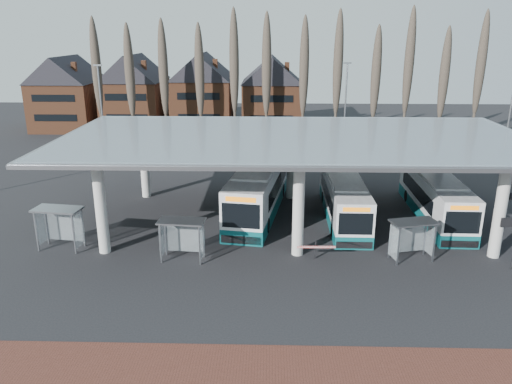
{
  "coord_description": "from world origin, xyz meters",
  "views": [
    {
      "loc": [
        -1.78,
        -25.76,
        13.17
      ],
      "look_at": [
        -2.68,
        7.0,
        2.56
      ],
      "focal_mm": 35.0,
      "sensor_mm": 36.0,
      "label": 1
    }
  ],
  "objects_px": {
    "bus_3": "(435,197)",
    "shelter_2": "(412,231)",
    "bus_1": "(259,189)",
    "shelter_0": "(60,219)",
    "shelter_1": "(182,230)",
    "bus_2": "(344,198)"
  },
  "relations": [
    {
      "from": "bus_3",
      "to": "shelter_2",
      "type": "distance_m",
      "value": 8.29
    },
    {
      "from": "shelter_1",
      "to": "shelter_2",
      "type": "height_order",
      "value": "shelter_1"
    },
    {
      "from": "bus_1",
      "to": "shelter_2",
      "type": "bearing_deg",
      "value": -32.98
    },
    {
      "from": "bus_1",
      "to": "shelter_2",
      "type": "height_order",
      "value": "bus_1"
    },
    {
      "from": "bus_2",
      "to": "shelter_1",
      "type": "height_order",
      "value": "bus_2"
    },
    {
      "from": "bus_2",
      "to": "bus_1",
      "type": "bearing_deg",
      "value": 168.7
    },
    {
      "from": "shelter_0",
      "to": "shelter_2",
      "type": "bearing_deg",
      "value": 4.65
    },
    {
      "from": "bus_2",
      "to": "shelter_1",
      "type": "bearing_deg",
      "value": -144.73
    },
    {
      "from": "bus_1",
      "to": "bus_2",
      "type": "bearing_deg",
      "value": -3.18
    },
    {
      "from": "bus_1",
      "to": "shelter_0",
      "type": "relative_size",
      "value": 4.36
    },
    {
      "from": "shelter_1",
      "to": "shelter_2",
      "type": "xyz_separation_m",
      "value": [
        13.67,
        0.36,
        -0.03
      ]
    },
    {
      "from": "bus_1",
      "to": "shelter_2",
      "type": "relative_size",
      "value": 4.59
    },
    {
      "from": "bus_1",
      "to": "shelter_0",
      "type": "bearing_deg",
      "value": -140.92
    },
    {
      "from": "bus_1",
      "to": "bus_3",
      "type": "relative_size",
      "value": 1.15
    },
    {
      "from": "bus_3",
      "to": "shelter_1",
      "type": "distance_m",
      "value": 19.03
    },
    {
      "from": "shelter_0",
      "to": "shelter_1",
      "type": "bearing_deg",
      "value": -2.69
    },
    {
      "from": "bus_1",
      "to": "bus_3",
      "type": "distance_m",
      "value": 13.0
    },
    {
      "from": "shelter_1",
      "to": "shelter_2",
      "type": "distance_m",
      "value": 13.68
    },
    {
      "from": "shelter_0",
      "to": "bus_1",
      "type": "bearing_deg",
      "value": 37.8
    },
    {
      "from": "bus_3",
      "to": "shelter_0",
      "type": "height_order",
      "value": "bus_3"
    },
    {
      "from": "shelter_0",
      "to": "shelter_1",
      "type": "distance_m",
      "value": 8.07
    },
    {
      "from": "bus_1",
      "to": "shelter_0",
      "type": "xyz_separation_m",
      "value": [
        -12.34,
        -7.22,
        0.24
      ]
    }
  ]
}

